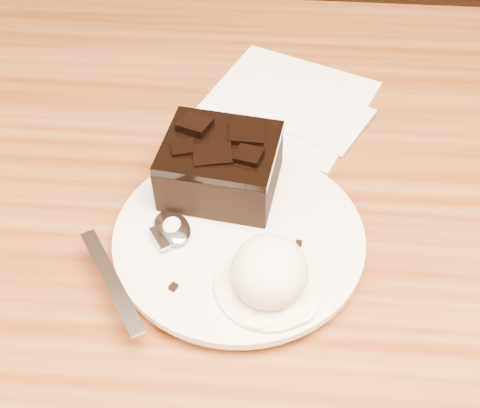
# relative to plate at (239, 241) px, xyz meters

# --- Properties ---
(plate) EXTENTS (0.20, 0.20, 0.02)m
(plate) POSITION_rel_plate_xyz_m (0.00, 0.00, 0.00)
(plate) COLOR white
(plate) RESTS_ON dining_table
(brownie) EXTENTS (0.10, 0.09, 0.04)m
(brownie) POSITION_rel_plate_xyz_m (-0.02, 0.05, 0.03)
(brownie) COLOR black
(brownie) RESTS_ON plate
(ice_cream_scoop) EXTENTS (0.06, 0.06, 0.05)m
(ice_cream_scoop) POSITION_rel_plate_xyz_m (0.03, -0.05, 0.03)
(ice_cream_scoop) COLOR white
(ice_cream_scoop) RESTS_ON plate
(melt_puddle) EXTENTS (0.08, 0.08, 0.00)m
(melt_puddle) POSITION_rel_plate_xyz_m (0.03, -0.05, 0.01)
(melt_puddle) COLOR white
(melt_puddle) RESTS_ON plate
(spoon) EXTENTS (0.11, 0.15, 0.01)m
(spoon) POSITION_rel_plate_xyz_m (-0.05, -0.00, 0.01)
(spoon) COLOR silver
(spoon) RESTS_ON plate
(napkin) EXTENTS (0.20, 0.20, 0.01)m
(napkin) POSITION_rel_plate_xyz_m (0.03, 0.19, -0.01)
(napkin) COLOR white
(napkin) RESTS_ON dining_table
(crumb_a) EXTENTS (0.01, 0.01, 0.00)m
(crumb_a) POSITION_rel_plate_xyz_m (-0.04, -0.06, 0.01)
(crumb_a) COLOR black
(crumb_a) RESTS_ON plate
(crumb_b) EXTENTS (0.01, 0.01, 0.00)m
(crumb_b) POSITION_rel_plate_xyz_m (0.05, -0.01, 0.01)
(crumb_b) COLOR black
(crumb_b) RESTS_ON plate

